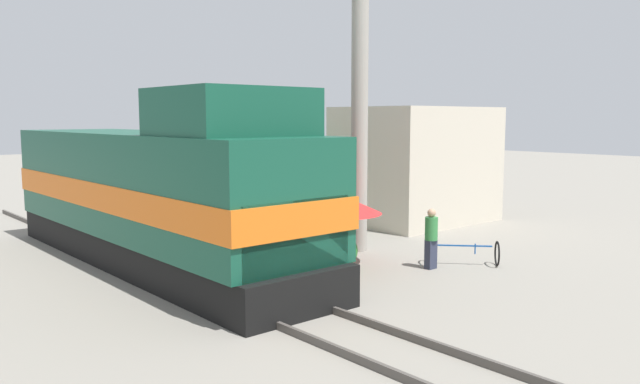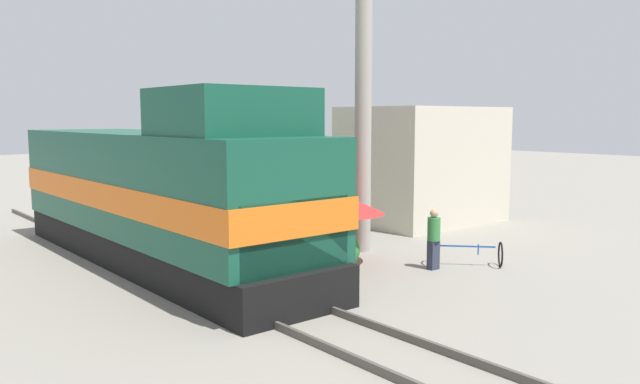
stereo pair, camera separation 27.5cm
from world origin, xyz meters
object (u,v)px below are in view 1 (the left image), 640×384
person_bystander (431,237)px  billboard_sign (285,158)px  locomotive (160,195)px  utility_pole (360,106)px  vendor_umbrella (336,203)px  bicycle (463,252)px

person_bystander → billboard_sign: bearing=79.8°
person_bystander → locomotive: bearing=136.4°
utility_pole → vendor_umbrella: utility_pole is taller
billboard_sign → bicycle: bearing=-93.3°
billboard_sign → person_bystander: size_ratio=2.11×
utility_pole → person_bystander: 4.53m
vendor_umbrella → person_bystander: bearing=-52.0°
utility_pole → person_bystander: (-0.16, -2.90, -3.48)m
person_bystander → vendor_umbrella: bearing=128.0°
person_bystander → bicycle: 1.16m
locomotive → vendor_umbrella: locomotive is taller
utility_pole → billboard_sign: (1.32, 5.31, -1.87)m
locomotive → vendor_umbrella: size_ratio=5.31×
billboard_sign → bicycle: 8.81m
vendor_umbrella → person_bystander: vendor_umbrella is taller
locomotive → vendor_umbrella: bearing=-39.1°
locomotive → bicycle: 8.36m
locomotive → person_bystander: 7.33m
person_bystander → bicycle: person_bystander is taller
locomotive → person_bystander: locomotive is taller
vendor_umbrella → utility_pole: bearing=27.3°
vendor_umbrella → person_bystander: 2.68m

